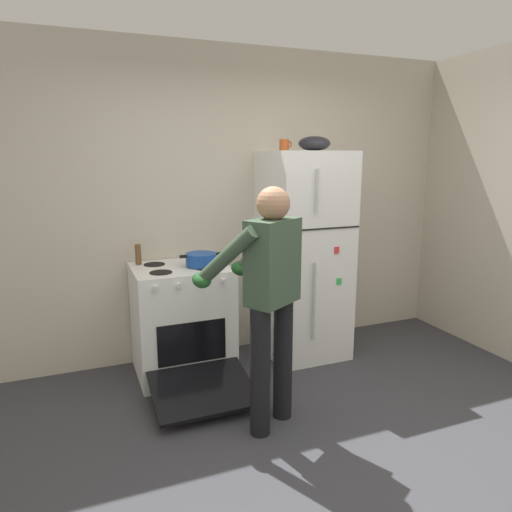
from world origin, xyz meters
TOP-DOWN VIEW (x-y plane):
  - ground at (0.00, 0.00)m, footprint 8.00×8.00m
  - kitchen_wall_back at (0.00, 1.95)m, footprint 6.00×0.10m
  - refrigerator at (0.54, 1.57)m, footprint 0.68×0.72m
  - stove_range at (-0.57, 1.55)m, footprint 0.76×1.21m
  - person_cook at (-0.22, 0.60)m, footprint 0.68×0.74m
  - red_pot at (-0.41, 1.52)m, footprint 0.35×0.25m
  - coffee_mug at (0.37, 1.62)m, footprint 0.11×0.08m
  - pepper_mill at (-0.87, 1.77)m, footprint 0.05×0.05m
  - mixing_bowl at (0.62, 1.57)m, footprint 0.27×0.27m

SIDE VIEW (x-z plane):
  - ground at x=0.00m, z-range 0.00..0.00m
  - stove_range at x=-0.57m, z-range -0.01..0.90m
  - refrigerator at x=0.54m, z-range 0.00..1.82m
  - person_cook at x=-0.22m, z-range 0.16..1.76m
  - red_pot at x=-0.41m, z-range 0.91..1.01m
  - pepper_mill at x=-0.87m, z-range 0.91..1.07m
  - kitchen_wall_back at x=0.00m, z-range 0.00..2.70m
  - coffee_mug at x=0.37m, z-range 1.82..1.91m
  - mixing_bowl at x=0.62m, z-range 1.82..1.94m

